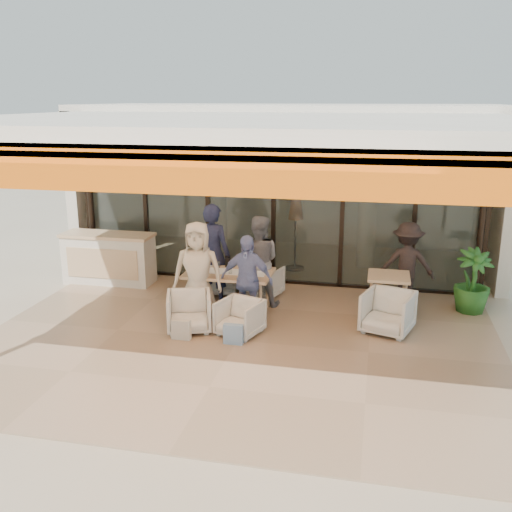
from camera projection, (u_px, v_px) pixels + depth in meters
The scene contains 21 objects.
ground at pixel (237, 342), 8.85m from camera, with size 70.00×70.00×0.00m, color #C6B293.
terrace_floor at pixel (237, 342), 8.84m from camera, with size 8.00×6.00×0.01m, color tan.
terrace_structure at pixel (231, 129), 7.73m from camera, with size 8.00×6.00×3.40m.
glass_storefront at pixel (274, 206), 11.24m from camera, with size 8.08×0.10×3.20m.
interior_block at pixel (292, 162), 13.25m from camera, with size 9.05×3.62×3.52m.
host_counter at pixel (109, 258), 11.53m from camera, with size 1.85×0.65×1.04m.
dining_table at pixel (229, 275), 9.92m from camera, with size 1.50×0.90×0.93m.
chair_far_left at pixel (221, 276), 10.98m from camera, with size 0.69×0.65×0.71m, color white.
chair_far_right at pixel (264, 280), 10.81m from camera, with size 0.63×0.59×0.64m, color white.
chair_near_left at pixel (189, 310), 9.19m from camera, with size 0.69×0.65×0.71m, color white.
chair_near_right at pixel (240, 316), 9.02m from camera, with size 0.63×0.59×0.64m, color white.
diner_navy at pixel (213, 254), 10.35m from camera, with size 0.68×0.44×1.85m, color #171A34.
diner_grey at pixel (258, 261), 10.21m from camera, with size 0.81×0.63×1.66m, color slate.
diner_cream at pixel (198, 272), 9.52m from camera, with size 0.83×0.54×1.70m, color beige.
diner_periwinkle at pixel (247, 280), 9.38m from camera, with size 0.90×0.37×1.53m, color #6976B0.
tote_bag_cream at pixel (181, 330), 8.86m from camera, with size 0.30×0.10×0.34m, color silver.
tote_bag_blue at pixel (233, 335), 8.69m from camera, with size 0.30×0.10×0.34m, color #99BFD8.
side_table at pixel (389, 281), 9.74m from camera, with size 0.70×0.70×0.74m.
side_chair at pixel (388, 310), 9.10m from camera, with size 0.74×0.69×0.76m, color white.
standing_woman at pixel (407, 264), 10.31m from camera, with size 0.99×0.57×1.53m, color black.
potted_palm at pixel (472, 281), 9.92m from camera, with size 0.64×0.64×1.15m, color #1E5919.
Camera 1 is at (2.02, -7.92, 3.65)m, focal length 40.00 mm.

